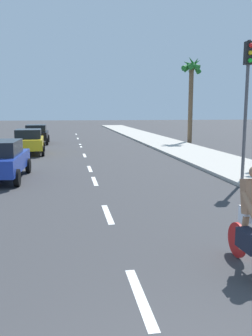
# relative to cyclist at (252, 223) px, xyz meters

# --- Properties ---
(ground_plane) EXTENTS (160.00, 160.00, 0.00)m
(ground_plane) POSITION_rel_cyclist_xyz_m (-2.05, 16.54, -0.83)
(ground_plane) COLOR #38383A
(sidewalk_strip) EXTENTS (3.60, 80.00, 0.14)m
(sidewalk_strip) POSITION_rel_cyclist_xyz_m (4.81, 18.54, -0.76)
(sidewalk_strip) COLOR #B2ADA3
(sidewalk_strip) RESTS_ON ground
(lane_stripe_1) EXTENTS (0.16, 1.80, 0.01)m
(lane_stripe_1) POSITION_rel_cyclist_xyz_m (-2.05, -0.60, -0.83)
(lane_stripe_1) COLOR white
(lane_stripe_1) RESTS_ON ground
(lane_stripe_2) EXTENTS (0.16, 1.80, 0.01)m
(lane_stripe_2) POSITION_rel_cyclist_xyz_m (-2.05, 3.74, -0.83)
(lane_stripe_2) COLOR white
(lane_stripe_2) RESTS_ON ground
(lane_stripe_3) EXTENTS (0.16, 1.80, 0.01)m
(lane_stripe_3) POSITION_rel_cyclist_xyz_m (-2.05, 8.31, -0.83)
(lane_stripe_3) COLOR white
(lane_stripe_3) RESTS_ON ground
(lane_stripe_4) EXTENTS (0.16, 1.80, 0.01)m
(lane_stripe_4) POSITION_rel_cyclist_xyz_m (-2.05, 11.33, -0.83)
(lane_stripe_4) COLOR white
(lane_stripe_4) RESTS_ON ground
(lane_stripe_5) EXTENTS (0.16, 1.80, 0.01)m
(lane_stripe_5) POSITION_rel_cyclist_xyz_m (-2.05, 16.49, -0.83)
(lane_stripe_5) COLOR white
(lane_stripe_5) RESTS_ON ground
(lane_stripe_6) EXTENTS (0.16, 1.80, 0.01)m
(lane_stripe_6) POSITION_rel_cyclist_xyz_m (-2.05, 22.28, -0.83)
(lane_stripe_6) COLOR white
(lane_stripe_6) RESTS_ON ground
(lane_stripe_7) EXTENTS (0.16, 1.80, 0.01)m
(lane_stripe_7) POSITION_rel_cyclist_xyz_m (-2.05, 23.38, -0.83)
(lane_stripe_7) COLOR white
(lane_stripe_7) RESTS_ON ground
(lane_stripe_8) EXTENTS (0.16, 1.80, 0.01)m
(lane_stripe_8) POSITION_rel_cyclist_xyz_m (-2.05, 30.15, -0.83)
(lane_stripe_8) COLOR white
(lane_stripe_8) RESTS_ON ground
(lane_stripe_9) EXTENTS (0.16, 1.80, 0.01)m
(lane_stripe_9) POSITION_rel_cyclist_xyz_m (-2.05, 36.65, -0.83)
(lane_stripe_9) COLOR white
(lane_stripe_9) RESTS_ON ground
(cyclist) EXTENTS (0.63, 1.71, 1.82)m
(cyclist) POSITION_rel_cyclist_xyz_m (0.00, 0.00, 0.00)
(cyclist) COLOR black
(cyclist) RESTS_ON ground
(parked_car_yellow) EXTENTS (2.06, 4.18, 1.57)m
(parked_car_yellow) POSITION_rel_cyclist_xyz_m (-5.46, 17.86, 0.01)
(parked_car_yellow) COLOR gold
(parked_car_yellow) RESTS_ON ground
(parked_car_black) EXTENTS (1.99, 4.21, 1.57)m
(parked_car_black) POSITION_rel_cyclist_xyz_m (-5.56, 24.99, 0.01)
(parked_car_black) COLOR black
(parked_car_black) RESTS_ON ground
(palm_tree_far) EXTENTS (1.93, 1.81, 7.22)m
(palm_tree_far) POSITION_rel_cyclist_xyz_m (7.21, 23.82, 4.59)
(palm_tree_far) COLOR brown
(palm_tree_far) RESTS_ON ground
(traffic_signal) EXTENTS (0.28, 0.33, 5.20)m
(traffic_signal) POSITION_rel_cyclist_xyz_m (3.41, 6.95, 2.78)
(traffic_signal) COLOR #4C4C51
(traffic_signal) RESTS_ON ground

